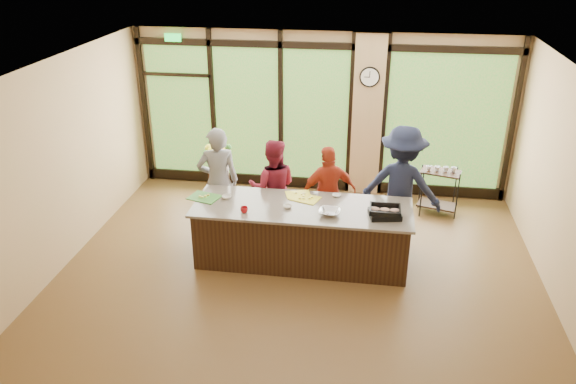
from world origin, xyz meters
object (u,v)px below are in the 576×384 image
(cook_left, at_px, (218,182))
(flower_stand, at_px, (219,184))
(cook_right, at_px, (401,186))
(roasting_pan, at_px, (385,214))
(island_base, at_px, (302,235))
(bar_cart, at_px, (439,186))

(cook_left, bearing_deg, flower_stand, -93.45)
(cook_right, bearing_deg, flower_stand, -4.32)
(cook_right, xyz_separation_m, roasting_pan, (-0.26, -0.98, -0.01))
(island_base, relative_size, roasting_pan, 7.20)
(roasting_pan, bearing_deg, bar_cart, 53.50)
(island_base, height_order, flower_stand, island_base)
(roasting_pan, bearing_deg, cook_left, 151.25)
(cook_left, relative_size, cook_right, 0.94)
(bar_cart, bearing_deg, flower_stand, -162.72)
(flower_stand, bearing_deg, roasting_pan, -43.92)
(roasting_pan, xyz_separation_m, bar_cart, (0.98, 2.07, -0.42))
(cook_right, bearing_deg, island_base, 42.37)
(island_base, distance_m, bar_cart, 2.90)
(cook_right, xyz_separation_m, flower_stand, (-3.21, 0.98, -0.61))
(roasting_pan, distance_m, bar_cart, 2.32)
(island_base, xyz_separation_m, cook_left, (-1.45, 0.69, 0.47))
(flower_stand, bearing_deg, island_base, -56.09)
(island_base, distance_m, roasting_pan, 1.31)
(flower_stand, bearing_deg, cook_right, -27.26)
(cook_left, distance_m, roasting_pan, 2.77)
(flower_stand, bearing_deg, cook_left, -84.81)
(cook_right, height_order, bar_cart, cook_right)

